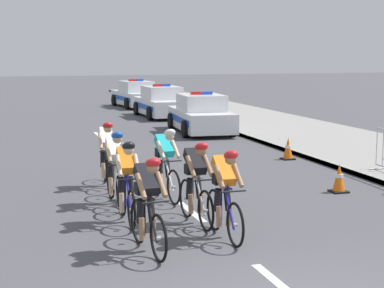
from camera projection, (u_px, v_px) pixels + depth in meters
The scene contains 15 objects.
sidewalk_slab at pixel (315, 136), 22.63m from camera, with size 5.01×60.00×0.12m, color gray.
kerb_edge at pixel (254, 138), 21.93m from camera, with size 0.16×60.00×0.13m, color #9E9E99.
lane_markings_centre at pixel (165, 190), 13.93m from camera, with size 0.14×21.60×0.01m.
cyclist_lead at pixel (148, 203), 9.46m from camera, with size 0.45×1.72×1.56m.
cyclist_second at pixel (225, 192), 10.18m from camera, with size 0.42×1.72×1.56m.
cyclist_third at pixel (127, 180), 11.14m from camera, with size 0.42×1.72×1.56m.
cyclist_fourth at pixel (196, 181), 11.05m from camera, with size 0.43×1.72×1.56m.
cyclist_fifth at pixel (115, 166), 12.51m from camera, with size 0.42×1.72×1.56m.
cyclist_sixth at pixel (165, 163), 12.91m from camera, with size 0.45×1.72×1.56m.
cyclist_seventh at pixel (107, 153), 14.18m from camera, with size 0.43×1.72×1.56m.
police_car_nearest at pixel (201, 115), 23.94m from camera, with size 2.24×4.52×1.59m.
police_car_second at pixel (161, 103), 29.80m from camera, with size 2.05×4.43×1.59m.
police_car_third at pixel (136, 95), 35.36m from camera, with size 2.28×4.54×1.59m.
traffic_cone_near at pixel (339, 178), 13.68m from camera, with size 0.36×0.36×0.64m.
traffic_cone_mid at pixel (288, 149), 17.92m from camera, with size 0.36×0.36×0.64m.
Camera 1 is at (-3.43, -6.12, 3.04)m, focal length 58.13 mm.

